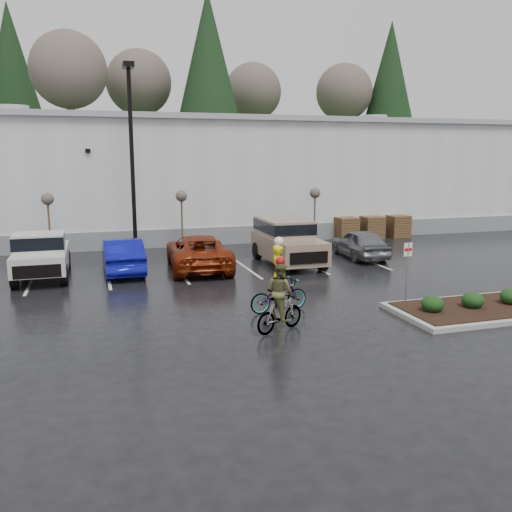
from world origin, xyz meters
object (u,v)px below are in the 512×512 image
object	(u,v)px
car_blue	(123,256)
car_grey	(360,243)
pallet_stack_c	(398,226)
cyclist_olive	(280,304)
pallet_stack_b	(372,227)
suv_tan	(288,242)
pallet_stack_a	(346,228)
sapling_west	(48,203)
sapling_mid	(181,199)
fire_lane_sign	(407,266)
pickup_white	(42,254)
cyclist_hivis	(279,289)
lamppost	(131,140)
car_red	(198,252)
sapling_east	(315,196)

from	to	relation	value
car_blue	car_grey	xyz separation A→B (m)	(11.36, 0.06, -0.04)
pallet_stack_c	cyclist_olive	xyz separation A→B (m)	(-13.04, -14.92, 0.13)
pallet_stack_b	car_blue	bearing A→B (deg)	-159.90
suv_tan	car_grey	bearing A→B (deg)	5.84
pallet_stack_a	pallet_stack_c	size ratio (longest dim) A/B	1.00
sapling_west	pallet_stack_c	world-z (taller)	sapling_west
sapling_mid	car_blue	size ratio (longest dim) A/B	0.70
fire_lane_sign	pallet_stack_c	bearing A→B (deg)	59.28
sapling_west	pallet_stack_b	distance (m)	18.34
pickup_white	cyclist_hivis	xyz separation A→B (m)	(7.67, -7.69, -0.23)
lamppost	cyclist_hivis	distance (m)	12.59
lamppost	car_blue	distance (m)	6.11
pallet_stack_a	pallet_stack_b	world-z (taller)	same
lamppost	car_red	bearing A→B (deg)	-56.93
car_grey	cyclist_hivis	bearing A→B (deg)	51.15
sapling_east	pallet_stack_c	bearing A→B (deg)	9.46
car_grey	cyclist_olive	bearing A→B (deg)	55.01
lamppost	car_red	size ratio (longest dim) A/B	1.67
pickup_white	car_blue	xyz separation A→B (m)	(3.23, -0.18, -0.23)
sapling_east	lamppost	bearing A→B (deg)	-174.29
sapling_west	pickup_white	world-z (taller)	sapling_west
sapling_west	lamppost	bearing A→B (deg)	-14.04
pickup_white	car_blue	bearing A→B (deg)	-3.17
sapling_west	cyclist_olive	size ratio (longest dim) A/B	1.46
pallet_stack_b	suv_tan	xyz separation A→B (m)	(-7.61, -5.84, 0.35)
pickup_white	car_red	world-z (taller)	pickup_white
car_red	car_grey	size ratio (longest dim) A/B	1.32
sapling_west	suv_tan	xyz separation A→B (m)	(10.59, -4.84, -1.70)
car_blue	cyclist_olive	world-z (taller)	cyclist_olive
pickup_white	car_grey	bearing A→B (deg)	-0.46
pallet_stack_b	pickup_white	xyz separation A→B (m)	(-18.27, -5.32, 0.30)
sapling_mid	car_red	bearing A→B (deg)	-91.08
pallet_stack_a	pickup_white	size ratio (longest dim) A/B	0.26
sapling_east	car_blue	size ratio (longest dim) A/B	0.70
pickup_white	car_red	size ratio (longest dim) A/B	0.94
car_blue	cyclist_hivis	size ratio (longest dim) A/B	1.86
fire_lane_sign	pickup_white	size ratio (longest dim) A/B	0.42
pallet_stack_a	cyclist_hivis	world-z (taller)	cyclist_hivis
pallet_stack_a	suv_tan	size ratio (longest dim) A/B	0.26
sapling_east	car_grey	distance (m)	4.91
car_red	cyclist_hivis	distance (m)	7.40
cyclist_olive	sapling_west	bearing A→B (deg)	1.87
suv_tan	car_grey	world-z (taller)	suv_tan
car_grey	cyclist_olive	xyz separation A→B (m)	(-7.57, -9.47, 0.09)
suv_tan	car_blue	bearing A→B (deg)	177.38
sapling_east	car_blue	bearing A→B (deg)	-157.44
sapling_mid	cyclist_hivis	xyz separation A→B (m)	(1.09, -12.01, -1.98)
fire_lane_sign	car_red	world-z (taller)	fire_lane_sign
pallet_stack_b	fire_lane_sign	bearing A→B (deg)	-114.88
fire_lane_sign	car_blue	world-z (taller)	fire_lane_sign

